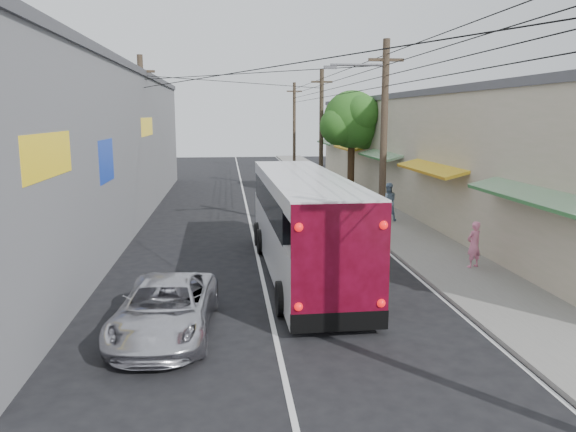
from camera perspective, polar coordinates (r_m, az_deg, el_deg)
name	(u,v)px	position (r m, az deg, el deg)	size (l,w,h in m)	color
ground	(291,409)	(10.42, 0.36, -19.02)	(120.00, 120.00, 0.00)	black
sidewalk	(369,210)	(30.41, 8.24, 0.62)	(3.00, 80.00, 0.12)	slate
building_right	(439,149)	(33.34, 15.06, 6.56)	(7.09, 40.00, 6.25)	#C4B49C
building_left	(65,146)	(28.07, -21.75, 6.59)	(7.20, 36.00, 7.25)	slate
utility_poles	(307,133)	(29.67, 1.90, 8.38)	(11.80, 45.28, 8.00)	#473828
street_tree	(353,122)	(35.93, 6.61, 9.52)	(4.40, 4.00, 6.60)	#3F2B19
coach_bus	(303,222)	(18.15, 1.49, -0.66)	(2.74, 11.18, 3.21)	white
jeepney	(166,308)	(13.55, -12.34, -9.16)	(2.14, 4.65, 1.29)	silver
parked_suv	(335,203)	(27.88, 4.79, 1.31)	(2.18, 5.36, 1.56)	gray
parked_car_mid	(325,193)	(31.76, 3.81, 2.37)	(1.77, 4.40, 1.50)	#26262B
parked_car_far	(301,178)	(39.31, 1.37, 3.88)	(1.56, 4.46, 1.47)	black
pedestrian_near	(474,244)	(19.47, 18.36, -2.75)	(0.56, 0.37, 1.54)	pink
pedestrian_far	(388,202)	(27.02, 10.11, 1.43)	(0.88, 0.69, 1.81)	#819CBB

